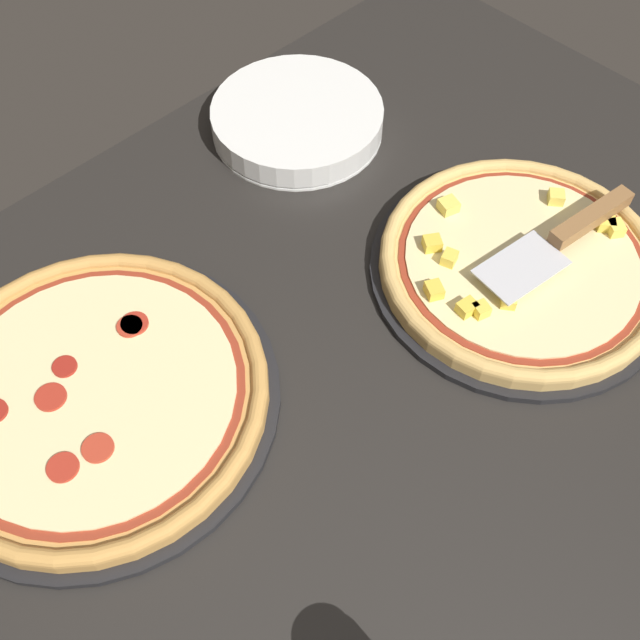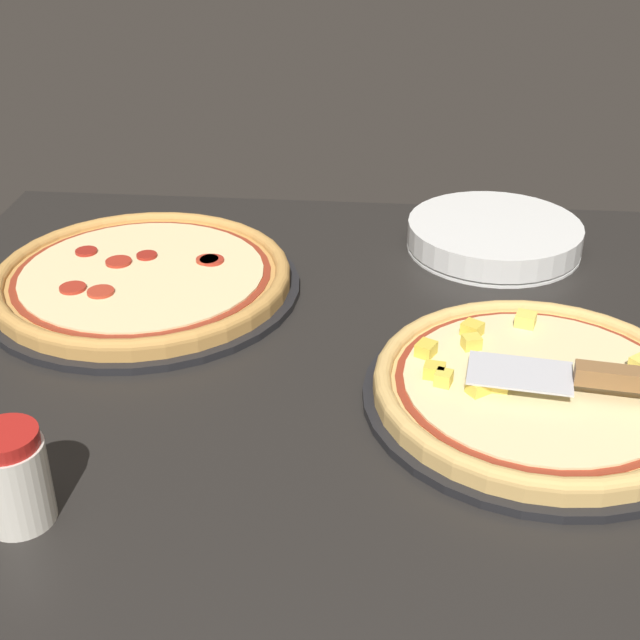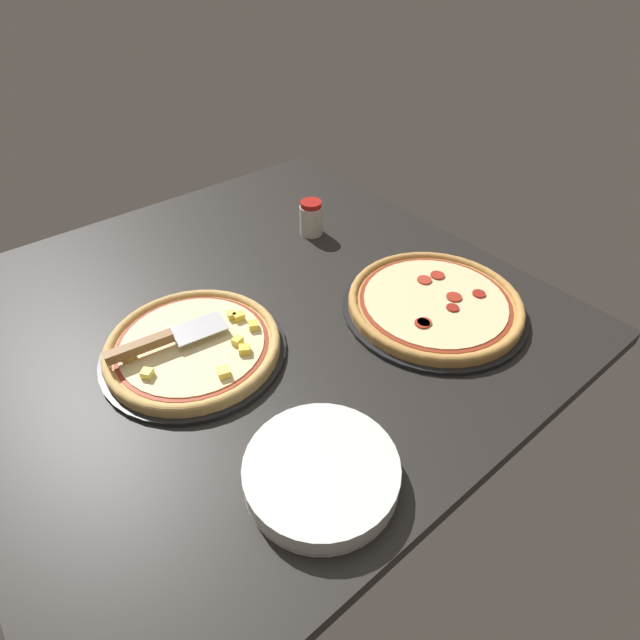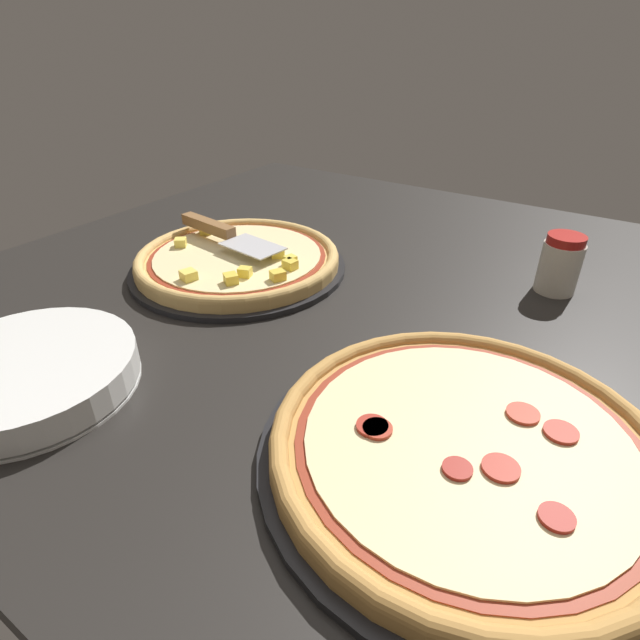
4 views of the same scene
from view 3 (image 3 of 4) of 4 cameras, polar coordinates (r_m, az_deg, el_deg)
The scene contains 8 objects.
ground_plane at distance 117.98cm, azimuth -7.85°, elevation 0.79°, with size 123.14×123.74×3.60cm, color black.
pizza_pan_front at distance 107.20cm, azimuth -14.16°, elevation -3.50°, with size 38.23×38.23×1.00cm, color black.
pizza_front at distance 105.97cm, azimuth -14.30°, elevation -2.79°, with size 35.94×35.94×3.54cm.
pizza_pan_back at distance 117.61cm, azimuth 12.87°, elevation 1.34°, with size 42.01×42.01×1.00cm, color black.
pizza_back at distance 116.53cm, azimuth 13.00°, elevation 2.01°, with size 39.49×39.49×2.53cm.
serving_spatula at distance 104.23cm, azimuth -18.50°, elevation -2.44°, with size 7.89×24.68×2.00cm.
plate_stack at distance 83.88cm, azimuth 0.15°, elevation -17.02°, with size 25.31×25.31×4.20cm.
parmesan_shaker at distance 140.83cm, azimuth -1.01°, elevation 11.58°, with size 6.40×6.40×9.69cm.
Camera 3 is at (79.84, -44.40, 72.85)cm, focal length 28.00 mm.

